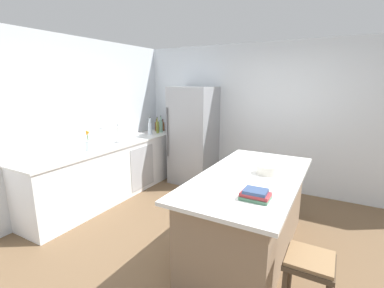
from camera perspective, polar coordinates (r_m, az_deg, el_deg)
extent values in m
plane|color=brown|center=(3.48, 4.01, -20.68)|extent=(7.20, 7.20, 0.00)
cube|color=silver|center=(5.07, 15.19, 5.41)|extent=(6.00, 0.10, 2.60)
cube|color=silver|center=(4.55, -24.90, 3.84)|extent=(0.10, 6.00, 2.60)
cube|color=white|center=(4.82, -16.15, -5.46)|extent=(0.61, 3.10, 0.89)
cube|color=white|center=(4.70, -16.50, -0.14)|extent=(0.64, 3.13, 0.03)
cube|color=#B2B5BA|center=(4.89, -10.38, -4.88)|extent=(0.01, 0.60, 0.75)
cube|color=#8E755B|center=(3.27, 11.83, -14.40)|extent=(0.88, 1.92, 0.87)
cube|color=white|center=(3.09, 12.22, -6.85)|extent=(1.04, 2.12, 0.04)
cube|color=#93969B|center=(5.21, 0.32, 1.82)|extent=(0.78, 0.72, 1.84)
cylinder|color=#4C4C51|center=(5.06, -5.23, 2.49)|extent=(0.02, 0.02, 0.92)
cylinder|color=#473828|center=(2.75, 19.92, -24.85)|extent=(0.04, 0.04, 0.55)
cube|color=#473828|center=(2.45, 23.58, -21.91)|extent=(0.36, 0.36, 0.04)
cube|color=olive|center=(2.43, 23.66, -21.23)|extent=(0.34, 0.34, 0.03)
cylinder|color=silver|center=(4.63, -18.57, -0.18)|extent=(0.05, 0.05, 0.02)
cylinder|color=silver|center=(4.60, -18.70, 1.64)|extent=(0.02, 0.02, 0.28)
cylinder|color=silver|center=(4.53, -18.30, 3.07)|extent=(0.14, 0.02, 0.02)
cylinder|color=silver|center=(4.31, -21.03, -0.39)|extent=(0.09, 0.09, 0.15)
cylinder|color=#4C7F3D|center=(4.30, -21.19, 0.92)|extent=(0.01, 0.03, 0.23)
sphere|color=orange|center=(4.28, -21.32, 2.42)|extent=(0.04, 0.04, 0.04)
cylinder|color=#4C7F3D|center=(4.29, -21.16, 0.71)|extent=(0.01, 0.01, 0.20)
sphere|color=orange|center=(4.27, -21.27, 2.04)|extent=(0.04, 0.04, 0.04)
cylinder|color=#4C7F3D|center=(4.28, -20.99, 0.83)|extent=(0.01, 0.04, 0.22)
sphere|color=orange|center=(4.26, -21.11, 2.28)|extent=(0.04, 0.04, 0.04)
cylinder|color=gray|center=(4.79, -15.17, 0.44)|extent=(0.14, 0.14, 0.01)
cylinder|color=white|center=(4.77, -15.27, 2.04)|extent=(0.11, 0.11, 0.26)
cylinder|color=gray|center=(4.74, -15.38, 3.82)|extent=(0.02, 0.02, 0.04)
cylinder|color=#5B3319|center=(5.76, -6.16, 3.70)|extent=(0.07, 0.07, 0.18)
cylinder|color=#5B3319|center=(5.74, -6.19, 4.85)|extent=(0.03, 0.03, 0.06)
cylinder|color=black|center=(5.73, -6.20, 5.19)|extent=(0.03, 0.03, 0.01)
cylinder|color=brown|center=(5.73, -7.38, 3.66)|extent=(0.09, 0.09, 0.18)
cylinder|color=brown|center=(5.71, -7.42, 4.85)|extent=(0.03, 0.03, 0.06)
cylinder|color=black|center=(5.71, -7.43, 5.20)|extent=(0.04, 0.04, 0.01)
cylinder|color=#8CB79E|center=(5.56, -6.59, 3.71)|extent=(0.07, 0.07, 0.24)
cylinder|color=#8CB79E|center=(5.53, -6.63, 5.38)|extent=(0.02, 0.02, 0.08)
cylinder|color=black|center=(5.53, -6.64, 5.87)|extent=(0.03, 0.03, 0.01)
cylinder|color=olive|center=(5.49, -7.30, 3.51)|extent=(0.05, 0.05, 0.23)
cylinder|color=olive|center=(5.47, -7.34, 5.13)|extent=(0.02, 0.02, 0.08)
cylinder|color=black|center=(5.46, -7.36, 5.63)|extent=(0.02, 0.02, 0.01)
cylinder|color=red|center=(5.49, -8.88, 3.04)|extent=(0.05, 0.05, 0.15)
cylinder|color=red|center=(5.48, -8.91, 4.03)|extent=(0.02, 0.02, 0.04)
cylinder|color=black|center=(5.47, -8.92, 4.30)|extent=(0.02, 0.02, 0.01)
cylinder|color=silver|center=(5.36, -8.83, 3.26)|extent=(0.08, 0.08, 0.24)
cylinder|color=silver|center=(5.33, -8.89, 4.98)|extent=(0.04, 0.04, 0.09)
cylinder|color=black|center=(5.33, -8.91, 5.51)|extent=(0.04, 0.04, 0.01)
cube|color=#4C7F60|center=(2.50, 13.20, -10.96)|extent=(0.25, 0.19, 0.03)
cube|color=#A83338|center=(2.49, 13.23, -10.31)|extent=(0.25, 0.17, 0.03)
cube|color=#334770|center=(2.48, 13.27, -9.66)|extent=(0.21, 0.17, 0.03)
cylinder|color=silver|center=(3.18, 15.66, -5.20)|extent=(0.25, 0.25, 0.10)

